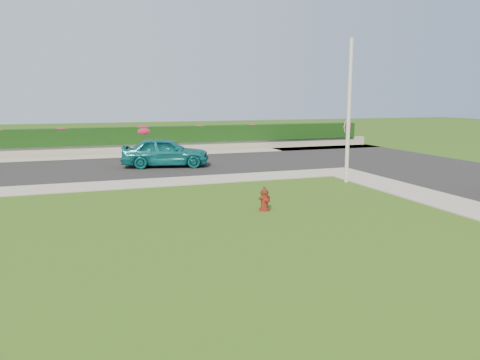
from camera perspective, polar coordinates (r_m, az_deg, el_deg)
name	(u,v)px	position (r m, az deg, el deg)	size (l,w,h in m)	color
ground	(288,237)	(12.47, 5.81, -6.87)	(120.00, 120.00, 0.00)	black
street_far	(81,169)	(25.05, -18.84, 1.24)	(26.00, 8.00, 0.04)	black
sidewalk_far	(56,188)	(20.13, -21.51, -0.96)	(24.00, 2.00, 0.04)	gray
curb_corner	(339,172)	(23.47, 12.03, 1.00)	(2.00, 2.00, 0.04)	gray
sidewalk_beyond	(146,155)	(30.29, -11.37, 3.02)	(34.00, 2.00, 0.04)	gray
retaining_wall	(143,148)	(31.73, -11.77, 3.83)	(34.00, 0.40, 0.60)	gray
hedge	(142,135)	(31.75, -11.84, 5.37)	(32.00, 0.90, 1.10)	black
fire_hydrant	(265,199)	(15.13, 3.01, -2.36)	(0.41, 0.39, 0.78)	#4D100C
sedan_teal	(165,152)	(24.75, -9.09, 3.40)	(1.81, 4.50, 1.53)	#0E626C
utility_pole	(349,112)	(20.50, 13.12, 8.13)	(0.16, 0.16, 6.05)	silver
stop_sign	(347,133)	(23.93, 12.93, 5.62)	(0.61, 0.35, 2.53)	slate
flower_clump_c	(62,132)	(31.37, -20.91, 5.48)	(1.10, 0.70, 0.55)	#B71F4E
flower_clump_d	(143,131)	(31.64, -11.74, 5.86)	(1.38, 0.89, 0.69)	#B71F4E
flower_clump_e	(200,129)	(32.37, -4.91, 6.23)	(1.07, 0.69, 0.54)	#B71F4E
flower_clump_f	(253,127)	(33.55, 1.59, 6.42)	(1.02, 0.65, 0.51)	#B71F4E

